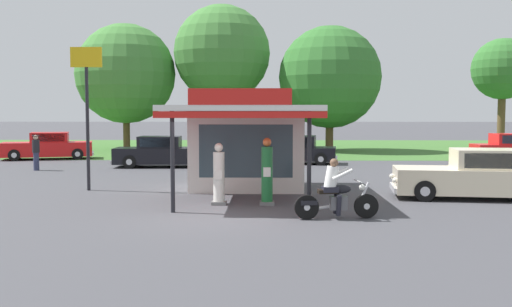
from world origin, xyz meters
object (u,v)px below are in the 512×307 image
at_px(parked_car_second_row_spare, 167,153).
at_px(parked_car_back_row_centre_left, 48,147).
at_px(bystander_standing_back_lot, 36,151).
at_px(gas_pump_offside, 267,174).
at_px(gas_pump_nearside, 219,177).
at_px(roadside_pole_sign, 87,94).
at_px(parked_car_back_row_far_right, 293,151).
at_px(featured_classic_sedan, 481,176).
at_px(motorcycle_with_rider, 335,194).

bearing_deg(parked_car_second_row_spare, parked_car_back_row_centre_left, 149.38).
bearing_deg(bystander_standing_back_lot, gas_pump_offside, -42.30).
height_order(gas_pump_nearside, roadside_pole_sign, roadside_pole_sign).
xyz_separation_m(parked_car_back_row_centre_left, parked_car_second_row_spare, (7.89, -4.67, -0.02)).
relative_size(gas_pump_offside, parked_car_back_row_far_right, 0.40).
height_order(parked_car_second_row_spare, bystander_standing_back_lot, bystander_standing_back_lot).
bearing_deg(bystander_standing_back_lot, roadside_pole_sign, -56.05).
height_order(parked_car_back_row_centre_left, roadside_pole_sign, roadside_pole_sign).
distance_m(parked_car_back_row_far_right, roadside_pole_sign, 13.63).
bearing_deg(parked_car_back_row_far_right, roadside_pole_sign, -125.32).
height_order(featured_classic_sedan, roadside_pole_sign, roadside_pole_sign).
height_order(motorcycle_with_rider, parked_car_back_row_far_right, motorcycle_with_rider).
bearing_deg(roadside_pole_sign, bystander_standing_back_lot, 123.95).
relative_size(parked_car_back_row_far_right, bystander_standing_back_lot, 2.97).
distance_m(gas_pump_nearside, roadside_pole_sign, 6.33).
relative_size(parked_car_second_row_spare, roadside_pole_sign, 1.13).
xyz_separation_m(gas_pump_nearside, motorcycle_with_rider, (3.22, -2.28, -0.19)).
bearing_deg(parked_car_back_row_far_right, parked_car_second_row_spare, -162.55).
bearing_deg(parked_car_second_row_spare, parked_car_back_row_far_right, 17.45).
distance_m(motorcycle_with_rider, roadside_pole_sign, 10.11).
height_order(gas_pump_nearside, featured_classic_sedan, gas_pump_nearside).
bearing_deg(motorcycle_with_rider, bystander_standing_back_lot, 136.11).
bearing_deg(gas_pump_offside, featured_classic_sedan, 11.08).
bearing_deg(featured_classic_sedan, parked_car_back_row_far_right, 113.32).
xyz_separation_m(gas_pump_nearside, roadside_pole_sign, (-4.90, 3.08, 2.58)).
relative_size(bystander_standing_back_lot, roadside_pole_sign, 0.34).
relative_size(gas_pump_offside, roadside_pole_sign, 0.40).
xyz_separation_m(parked_car_second_row_spare, parked_car_back_row_far_right, (6.46, 2.03, -0.02)).
xyz_separation_m(gas_pump_offside, roadside_pole_sign, (-6.34, 3.08, 2.50)).
distance_m(motorcycle_with_rider, parked_car_back_row_far_right, 16.26).
height_order(motorcycle_with_rider, parked_car_second_row_spare, motorcycle_with_rider).
bearing_deg(motorcycle_with_rider, gas_pump_nearside, 144.66).
xyz_separation_m(gas_pump_nearside, bystander_standing_back_lot, (-9.57, 10.02, 0.06)).
distance_m(gas_pump_offside, bystander_standing_back_lot, 14.89).
distance_m(motorcycle_with_rider, bystander_standing_back_lot, 17.75).
height_order(bystander_standing_back_lot, roadside_pole_sign, roadside_pole_sign).
relative_size(motorcycle_with_rider, bystander_standing_back_lot, 1.31).
bearing_deg(parked_car_second_row_spare, gas_pump_nearside, -73.07).
bearing_deg(motorcycle_with_rider, parked_car_second_row_spare, 115.73).
distance_m(parked_car_second_row_spare, roadside_pole_sign, 9.36).
xyz_separation_m(featured_classic_sedan, bystander_standing_back_lot, (-17.84, 8.68, 0.18)).
bearing_deg(gas_pump_nearside, motorcycle_with_rider, -35.34).
relative_size(motorcycle_with_rider, parked_car_second_row_spare, 0.39).
relative_size(gas_pump_nearside, bystander_standing_back_lot, 1.10).
relative_size(parked_car_back_row_far_right, roadside_pole_sign, 1.00).
distance_m(motorcycle_with_rider, parked_car_second_row_spare, 15.79).
distance_m(parked_car_back_row_far_right, bystander_standing_back_lot, 13.01).
bearing_deg(featured_classic_sedan, parked_car_second_row_spare, 138.32).
bearing_deg(gas_pump_offside, parked_car_second_row_spare, 113.04).
distance_m(gas_pump_offside, parked_car_back_row_far_right, 14.04).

